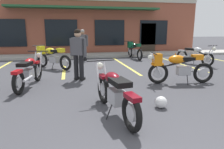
# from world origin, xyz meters

# --- Properties ---
(ground_plane) EXTENTS (80.00, 80.00, 0.00)m
(ground_plane) POSITION_xyz_m (0.00, 3.61, 0.00)
(ground_plane) COLOR #3D3D42
(sidewalk_kerb) EXTENTS (22.00, 1.80, 0.14)m
(sidewalk_kerb) POSITION_xyz_m (0.00, 11.13, 0.07)
(sidewalk_kerb) COLOR #A8A59E
(sidewalk_kerb) RESTS_ON ground_plane
(brick_storefront_building) EXTENTS (16.06, 6.93, 3.82)m
(brick_storefront_building) POSITION_xyz_m (0.00, 15.25, 1.91)
(brick_storefront_building) COLOR brown
(brick_storefront_building) RESTS_ON ground_plane
(painted_stall_lines) EXTENTS (14.09, 4.80, 0.01)m
(painted_stall_lines) POSITION_xyz_m (0.00, 7.53, 0.00)
(painted_stall_lines) COLOR #DBCC4C
(painted_stall_lines) RESTS_ON ground_plane
(motorcycle_foreground_classic) EXTENTS (0.76, 2.10, 0.98)m
(motorcycle_foreground_classic) POSITION_xyz_m (-0.32, 1.94, 0.46)
(motorcycle_foreground_classic) COLOR black
(motorcycle_foreground_classic) RESTS_ON ground_plane
(motorcycle_red_sportbike) EXTENTS (1.66, 1.65, 0.98)m
(motorcycle_red_sportbike) POSITION_xyz_m (-1.93, 7.33, 0.53)
(motorcycle_red_sportbike) COLOR black
(motorcycle_red_sportbike) RESTS_ON ground_plane
(motorcycle_silver_naked) EXTENTS (0.66, 2.11, 0.98)m
(motorcycle_silver_naked) POSITION_xyz_m (2.53, 9.59, 0.53)
(motorcycle_silver_naked) COLOR black
(motorcycle_silver_naked) RESTS_ON ground_plane
(motorcycle_blue_standard) EXTENTS (0.77, 2.09, 0.98)m
(motorcycle_blue_standard) POSITION_xyz_m (-2.32, 4.42, 0.46)
(motorcycle_blue_standard) COLOR black
(motorcycle_blue_standard) RESTS_ON ground_plane
(motorcycle_green_cafe_racer) EXTENTS (1.04, 2.02, 0.98)m
(motorcycle_green_cafe_racer) POSITION_xyz_m (4.77, 7.04, 0.46)
(motorcycle_green_cafe_racer) COLOR black
(motorcycle_green_cafe_racer) RESTS_ON ground_plane
(motorcycle_orange_scrambler) EXTENTS (2.10, 0.72, 0.98)m
(motorcycle_orange_scrambler) POSITION_xyz_m (2.12, 3.90, 0.53)
(motorcycle_orange_scrambler) COLOR black
(motorcycle_orange_scrambler) RESTS_ON ground_plane
(person_in_black_shirt) EXTENTS (0.58, 0.40, 1.68)m
(person_in_black_shirt) POSITION_xyz_m (-0.42, 9.38, 0.95)
(person_in_black_shirt) COLOR black
(person_in_black_shirt) RESTS_ON ground_plane
(person_by_back_row) EXTENTS (0.56, 0.42, 1.68)m
(person_by_back_row) POSITION_xyz_m (-0.87, 4.95, 0.95)
(person_by_back_row) COLOR black
(person_by_back_row) RESTS_ON ground_plane
(helmet_on_pavement) EXTENTS (0.26, 0.26, 0.26)m
(helmet_on_pavement) POSITION_xyz_m (0.73, 2.07, 0.13)
(helmet_on_pavement) COLOR silver
(helmet_on_pavement) RESTS_ON ground_plane
(traffic_cone) EXTENTS (0.34, 0.34, 0.53)m
(traffic_cone) POSITION_xyz_m (4.16, 7.76, 0.26)
(traffic_cone) COLOR orange
(traffic_cone) RESTS_ON ground_plane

